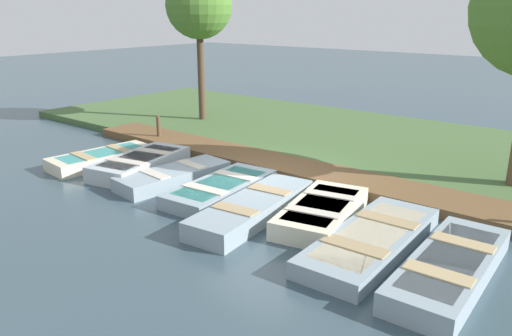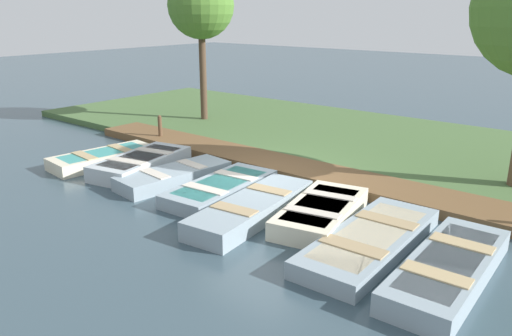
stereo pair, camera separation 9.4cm
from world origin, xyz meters
TOP-DOWN VIEW (x-y plane):
  - ground_plane at (0.00, 0.00)m, footprint 80.00×80.00m
  - shore_bank at (-5.00, 0.00)m, footprint 8.00×24.00m
  - dock_walkway at (-1.34, 0.00)m, footprint 1.35×14.64m
  - rowboat_0 at (1.26, -4.57)m, footprint 2.90×1.39m
  - rowboat_1 at (1.02, -3.25)m, footprint 2.96×1.74m
  - rowboat_2 at (1.09, -1.92)m, footprint 2.94×1.33m
  - rowboat_3 at (1.02, -0.43)m, footprint 2.99×1.41m
  - rowboat_4 at (1.54, 0.92)m, footprint 3.45×1.36m
  - rowboat_5 at (0.85, 2.11)m, footprint 2.82×1.68m
  - rowboat_6 at (1.34, 3.43)m, footprint 3.57×1.31m
  - rowboat_7 at (1.53, 4.85)m, footprint 3.32×1.16m
  - mooring_post_near at (-1.20, -5.09)m, footprint 0.12×0.12m
  - park_tree_far_left at (-4.00, -5.92)m, footprint 2.29×2.29m

SIDE VIEW (x-z plane):
  - ground_plane at x=0.00m, z-range 0.00..0.00m
  - shore_bank at x=-5.00m, z-range 0.00..0.21m
  - dock_walkway at x=-1.34m, z-range 0.00..0.23m
  - rowboat_6 at x=1.34m, z-range 0.00..0.33m
  - rowboat_3 at x=1.02m, z-range 0.00..0.33m
  - rowboat_0 at x=1.26m, z-range 0.00..0.36m
  - rowboat_2 at x=1.09m, z-range 0.00..0.36m
  - rowboat_7 at x=1.53m, z-range 0.00..0.39m
  - rowboat_5 at x=0.85m, z-range 0.00..0.40m
  - rowboat_4 at x=1.54m, z-range 0.00..0.41m
  - rowboat_1 at x=1.02m, z-range 0.00..0.43m
  - mooring_post_near at x=-1.20m, z-range 0.00..0.90m
  - park_tree_far_left at x=-4.00m, z-range 1.47..6.80m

